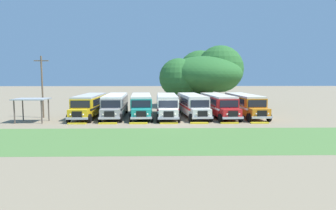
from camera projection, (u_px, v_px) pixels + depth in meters
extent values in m
plane|color=#84755B|center=(169.00, 123.00, 32.78)|extent=(220.00, 220.00, 0.00)
cube|color=#4C7538|center=(171.00, 139.00, 24.41)|extent=(80.00, 10.18, 0.01)
cube|color=yellow|center=(90.00, 104.00, 37.85)|extent=(2.50, 9.20, 2.10)
cube|color=black|center=(90.00, 106.00, 37.86)|extent=(2.53, 9.22, 0.24)
cube|color=black|center=(100.00, 100.00, 38.12)|extent=(0.04, 8.00, 0.80)
cube|color=black|center=(81.00, 100.00, 38.07)|extent=(0.04, 8.00, 0.80)
cube|color=#B2B2B7|center=(90.00, 96.00, 37.73)|extent=(2.42, 9.10, 0.22)
cube|color=yellow|center=(79.00, 114.00, 32.63)|extent=(2.20, 1.40, 1.05)
cube|color=black|center=(77.00, 115.00, 31.89)|extent=(1.10, 0.10, 0.70)
cube|color=#B7B7BC|center=(77.00, 118.00, 31.89)|extent=(2.40, 0.20, 0.24)
cube|color=black|center=(80.00, 104.00, 33.19)|extent=(2.20, 0.06, 0.84)
cube|color=black|center=(98.00, 102.00, 42.45)|extent=(0.90, 0.06, 1.30)
sphere|color=#EAE5C6|center=(83.00, 115.00, 31.86)|extent=(0.20, 0.20, 0.20)
sphere|color=#EAE5C6|center=(70.00, 115.00, 31.83)|extent=(0.20, 0.20, 0.20)
cylinder|color=black|center=(90.00, 118.00, 32.81)|extent=(0.28, 1.00, 1.00)
cylinder|color=black|center=(68.00, 118.00, 32.76)|extent=(0.28, 1.00, 1.00)
cylinder|color=black|center=(104.00, 110.00, 40.96)|extent=(0.28, 1.00, 1.00)
cylinder|color=black|center=(87.00, 110.00, 40.91)|extent=(0.28, 1.00, 1.00)
cube|color=#9E9993|center=(115.00, 104.00, 38.05)|extent=(2.89, 9.30, 2.10)
cube|color=#282828|center=(116.00, 106.00, 38.06)|extent=(2.92, 9.32, 0.24)
cube|color=black|center=(125.00, 100.00, 38.37)|extent=(0.38, 7.99, 0.80)
cube|color=black|center=(106.00, 100.00, 38.21)|extent=(0.38, 7.99, 0.80)
cube|color=silver|center=(115.00, 96.00, 37.93)|extent=(2.80, 9.19, 0.22)
cube|color=#9E9993|center=(110.00, 114.00, 32.84)|extent=(2.26, 1.49, 1.05)
cube|color=black|center=(109.00, 114.00, 32.10)|extent=(1.10, 0.15, 0.70)
cube|color=#B7B7BC|center=(109.00, 118.00, 32.11)|extent=(2.41, 0.30, 0.24)
cube|color=black|center=(111.00, 104.00, 33.40)|extent=(2.20, 0.15, 0.84)
cube|color=#282828|center=(119.00, 102.00, 42.64)|extent=(0.90, 0.10, 1.30)
sphere|color=#EAE5C6|center=(116.00, 114.00, 32.10)|extent=(0.20, 0.20, 0.20)
sphere|color=#EAE5C6|center=(103.00, 114.00, 32.01)|extent=(0.20, 0.20, 0.20)
cylinder|color=black|center=(121.00, 118.00, 33.07)|extent=(0.32, 1.01, 1.00)
cylinder|color=black|center=(100.00, 118.00, 32.92)|extent=(0.32, 1.01, 1.00)
cylinder|color=black|center=(127.00, 110.00, 41.21)|extent=(0.32, 1.01, 1.00)
cylinder|color=black|center=(110.00, 110.00, 41.06)|extent=(0.32, 1.01, 1.00)
cube|color=teal|center=(141.00, 104.00, 38.15)|extent=(3.13, 9.35, 2.10)
cube|color=white|center=(141.00, 106.00, 38.16)|extent=(3.16, 9.37, 0.24)
cube|color=black|center=(151.00, 100.00, 38.51)|extent=(0.59, 7.98, 0.80)
cube|color=black|center=(132.00, 100.00, 38.28)|extent=(0.59, 7.98, 0.80)
cube|color=beige|center=(141.00, 95.00, 38.03)|extent=(3.04, 9.25, 0.22)
cube|color=teal|center=(141.00, 114.00, 32.95)|extent=(2.29, 1.55, 1.05)
cube|color=black|center=(141.00, 114.00, 32.21)|extent=(1.10, 0.18, 0.70)
cube|color=#B7B7BC|center=(141.00, 118.00, 32.22)|extent=(2.41, 0.37, 0.24)
cube|color=black|center=(141.00, 104.00, 33.51)|extent=(2.20, 0.21, 0.84)
cube|color=white|center=(141.00, 102.00, 42.73)|extent=(0.90, 0.12, 1.30)
sphere|color=#EAE5C6|center=(148.00, 114.00, 32.23)|extent=(0.20, 0.20, 0.20)
sphere|color=#EAE5C6|center=(135.00, 114.00, 32.10)|extent=(0.20, 0.20, 0.20)
cylinder|color=black|center=(152.00, 118.00, 33.21)|extent=(0.35, 1.02, 1.00)
cylinder|color=black|center=(131.00, 118.00, 33.00)|extent=(0.35, 1.02, 1.00)
cylinder|color=black|center=(150.00, 109.00, 41.33)|extent=(0.35, 1.02, 1.00)
cylinder|color=black|center=(133.00, 110.00, 41.12)|extent=(0.35, 1.02, 1.00)
cube|color=silver|center=(167.00, 104.00, 37.96)|extent=(2.62, 9.23, 2.10)
cube|color=maroon|center=(167.00, 106.00, 37.98)|extent=(2.65, 9.25, 0.24)
cube|color=black|center=(176.00, 100.00, 38.25)|extent=(0.15, 8.00, 0.80)
cube|color=black|center=(157.00, 100.00, 38.16)|extent=(0.15, 8.00, 0.80)
cube|color=beige|center=(167.00, 96.00, 37.84)|extent=(2.54, 9.13, 0.22)
cube|color=silver|center=(168.00, 114.00, 32.74)|extent=(2.22, 1.43, 1.05)
cube|color=black|center=(169.00, 114.00, 32.01)|extent=(1.10, 0.11, 0.70)
cube|color=#B7B7BC|center=(169.00, 118.00, 32.01)|extent=(2.40, 0.23, 0.24)
cube|color=black|center=(168.00, 104.00, 33.31)|extent=(2.20, 0.09, 0.84)
cube|color=maroon|center=(166.00, 102.00, 42.56)|extent=(0.90, 0.07, 1.30)
sphere|color=#EAE5C6|center=(175.00, 114.00, 31.98)|extent=(0.20, 0.20, 0.20)
sphere|color=#EAE5C6|center=(162.00, 115.00, 31.93)|extent=(0.20, 0.20, 0.20)
cylinder|color=black|center=(179.00, 118.00, 32.94)|extent=(0.29, 1.00, 1.00)
cylinder|color=black|center=(158.00, 118.00, 32.86)|extent=(0.29, 1.00, 1.00)
cylinder|color=black|center=(175.00, 110.00, 41.09)|extent=(0.29, 1.00, 1.00)
cylinder|color=black|center=(158.00, 110.00, 41.01)|extent=(0.29, 1.00, 1.00)
cube|color=silver|center=(192.00, 104.00, 38.30)|extent=(3.37, 9.40, 2.10)
cube|color=red|center=(192.00, 105.00, 38.32)|extent=(3.40, 9.42, 0.24)
cube|color=black|center=(201.00, 100.00, 38.69)|extent=(0.80, 7.97, 0.80)
cube|color=black|center=(182.00, 100.00, 38.40)|extent=(0.80, 7.97, 0.80)
cube|color=beige|center=(192.00, 95.00, 38.18)|extent=(3.28, 9.29, 0.22)
cube|color=silver|center=(201.00, 113.00, 33.12)|extent=(2.32, 1.60, 1.05)
cube|color=black|center=(203.00, 114.00, 32.39)|extent=(1.10, 0.20, 0.70)
cube|color=#B7B7BC|center=(203.00, 118.00, 32.39)|extent=(2.41, 0.43, 0.24)
cube|color=black|center=(200.00, 104.00, 33.68)|extent=(2.20, 0.27, 0.84)
cube|color=red|center=(186.00, 102.00, 42.88)|extent=(0.90, 0.15, 1.30)
sphere|color=#EAE5C6|center=(209.00, 114.00, 32.42)|extent=(0.20, 0.20, 0.20)
sphere|color=#EAE5C6|center=(197.00, 114.00, 32.26)|extent=(0.20, 0.20, 0.20)
cylinder|color=black|center=(211.00, 118.00, 33.41)|extent=(0.37, 1.02, 1.00)
cylinder|color=black|center=(191.00, 118.00, 33.13)|extent=(0.37, 1.02, 1.00)
cylinder|color=black|center=(196.00, 109.00, 41.51)|extent=(0.37, 1.02, 1.00)
cylinder|color=black|center=(179.00, 109.00, 41.24)|extent=(0.37, 1.02, 1.00)
cube|color=red|center=(217.00, 104.00, 38.18)|extent=(3.41, 9.40, 2.10)
cube|color=white|center=(217.00, 106.00, 38.20)|extent=(3.44, 9.43, 0.24)
cube|color=black|center=(226.00, 100.00, 38.58)|extent=(0.84, 7.96, 0.80)
cube|color=black|center=(207.00, 100.00, 38.27)|extent=(0.84, 7.96, 0.80)
cube|color=beige|center=(218.00, 95.00, 38.06)|extent=(3.32, 9.30, 0.22)
cube|color=red|center=(231.00, 113.00, 33.00)|extent=(2.33, 1.61, 1.05)
cube|color=black|center=(233.00, 114.00, 32.27)|extent=(1.10, 0.21, 0.70)
cube|color=#B7B7BC|center=(233.00, 118.00, 32.27)|extent=(2.41, 0.44, 0.24)
cube|color=black|center=(229.00, 104.00, 33.56)|extent=(2.20, 0.28, 0.84)
cube|color=white|center=(208.00, 102.00, 42.75)|extent=(0.90, 0.15, 1.30)
sphere|color=#EAE5C6|center=(239.00, 114.00, 32.30)|extent=(0.20, 0.20, 0.20)
sphere|color=#EAE5C6|center=(227.00, 114.00, 32.14)|extent=(0.20, 0.20, 0.20)
cylinder|color=black|center=(241.00, 118.00, 33.30)|extent=(0.38, 1.02, 1.00)
cylinder|color=black|center=(220.00, 118.00, 33.01)|extent=(0.38, 1.02, 1.00)
cylinder|color=black|center=(219.00, 109.00, 41.40)|extent=(0.38, 1.02, 1.00)
cylinder|color=black|center=(203.00, 110.00, 41.11)|extent=(0.38, 1.02, 1.00)
cube|color=orange|center=(244.00, 104.00, 38.57)|extent=(3.11, 9.35, 2.10)
cube|color=white|center=(244.00, 105.00, 38.59)|extent=(3.14, 9.37, 0.24)
cube|color=black|center=(252.00, 100.00, 38.93)|extent=(0.57, 7.99, 0.80)
cube|color=black|center=(234.00, 100.00, 38.70)|extent=(0.57, 7.99, 0.80)
cube|color=beige|center=(244.00, 95.00, 38.45)|extent=(3.02, 9.24, 0.22)
cube|color=orange|center=(259.00, 113.00, 33.37)|extent=(2.29, 1.54, 1.05)
cube|color=black|center=(262.00, 114.00, 32.64)|extent=(1.10, 0.17, 0.70)
cube|color=#B7B7BC|center=(262.00, 118.00, 32.64)|extent=(2.41, 0.36, 0.24)
cube|color=black|center=(257.00, 104.00, 33.93)|extent=(2.20, 0.21, 0.84)
cube|color=white|center=(233.00, 102.00, 43.16)|extent=(0.90, 0.12, 1.30)
sphere|color=#EAE5C6|center=(268.00, 114.00, 32.65)|extent=(0.20, 0.20, 0.20)
sphere|color=#EAE5C6|center=(256.00, 114.00, 32.52)|extent=(0.20, 0.20, 0.20)
cylinder|color=black|center=(269.00, 117.00, 33.63)|extent=(0.35, 1.02, 1.00)
cylinder|color=black|center=(249.00, 118.00, 33.42)|extent=(0.35, 1.02, 1.00)
cylinder|color=black|center=(244.00, 109.00, 41.75)|extent=(0.35, 1.02, 1.00)
cylinder|color=black|center=(228.00, 109.00, 41.55)|extent=(0.35, 1.02, 1.00)
cube|color=yellow|center=(77.00, 123.00, 31.89)|extent=(2.00, 0.36, 0.15)
cube|color=yellow|center=(108.00, 123.00, 31.96)|extent=(2.00, 0.36, 0.15)
cube|color=yellow|center=(138.00, 123.00, 32.03)|extent=(2.00, 0.36, 0.15)
cube|color=yellow|center=(169.00, 123.00, 32.10)|extent=(2.00, 0.36, 0.15)
cube|color=yellow|center=(199.00, 123.00, 32.17)|extent=(2.00, 0.36, 0.15)
cube|color=yellow|center=(230.00, 123.00, 32.24)|extent=(2.00, 0.36, 0.15)
cube|color=yellow|center=(260.00, 123.00, 32.31)|extent=(2.00, 0.36, 0.15)
cylinder|color=brown|center=(204.00, 97.00, 50.01)|extent=(0.99, 0.99, 3.25)
ellipsoid|color=#286028|center=(204.00, 74.00, 49.61)|extent=(13.12, 11.31, 6.08)
sphere|color=#286028|center=(220.00, 69.00, 50.85)|extent=(8.18, 8.18, 8.18)
sphere|color=#286028|center=(179.00, 78.00, 48.23)|extent=(6.44, 6.44, 6.44)
sphere|color=#286028|center=(200.00, 73.00, 54.15)|extent=(8.50, 8.50, 8.50)
cylinder|color=brown|center=(42.00, 87.00, 36.40)|extent=(0.20, 0.20, 7.74)
cube|color=brown|center=(41.00, 61.00, 36.07)|extent=(1.80, 0.12, 0.12)
cylinder|color=brown|center=(42.00, 112.00, 32.17)|extent=(0.14, 0.14, 2.60)
cylinder|color=brown|center=(14.00, 112.00, 32.11)|extent=(0.14, 0.14, 2.60)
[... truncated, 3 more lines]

